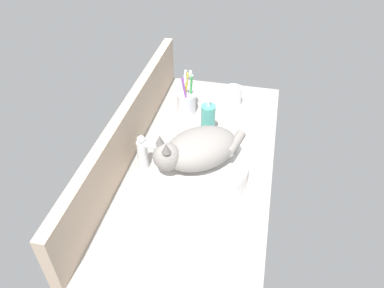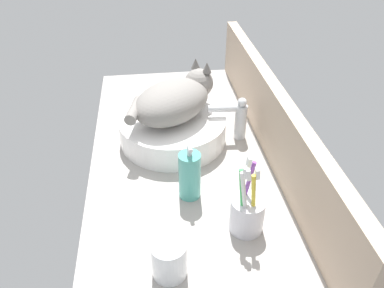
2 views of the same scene
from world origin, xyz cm
name	(u,v)px [view 2 (image 2 of 2)]	position (x,y,z in cm)	size (l,w,h in cm)	color
ground_plane	(185,160)	(0.00, 0.00, -2.00)	(111.93, 53.40, 4.00)	#9E9993
backsplash_panel	(272,119)	(0.00, 24.90, 9.97)	(111.93, 3.60, 19.93)	tan
sink_basin	(173,129)	(-7.88, -2.68, 3.84)	(31.81, 31.81, 7.68)	white
cat	(175,99)	(-8.85, -1.71, 13.44)	(29.29, 29.99, 14.00)	gray
faucet	(237,117)	(-6.70, 16.59, 7.30)	(3.60, 11.85, 13.60)	silver
soap_dispenser	(190,175)	(17.04, -0.63, 6.45)	(5.44, 5.44, 15.94)	teal
toothbrush_cup	(247,213)	(29.61, 10.64, 4.93)	(7.64, 7.64, 18.70)	silver
water_glass	(169,261)	(39.15, -7.44, 3.65)	(7.14, 7.14, 8.41)	white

